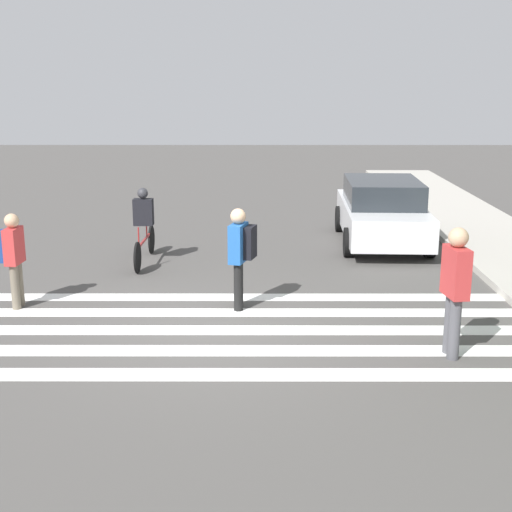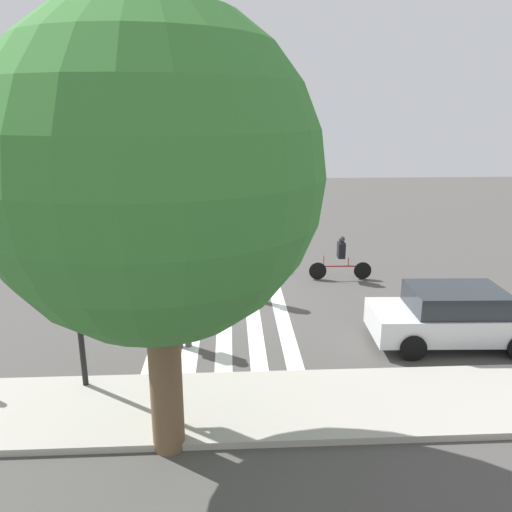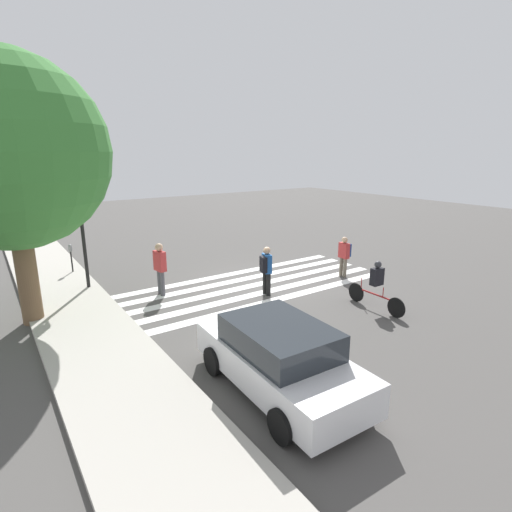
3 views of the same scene
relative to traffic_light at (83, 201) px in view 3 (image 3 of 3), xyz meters
The scene contains 11 objects.
ground_plane 6.82m from the traffic_light, 119.31° to the right, with size 60.00×60.00×0.00m, color #4C4947.
sidewalk_curb 4.42m from the traffic_light, 161.09° to the left, with size 36.00×2.50×0.14m.
crosswalk_stripes 6.81m from the traffic_light, 119.31° to the right, with size 3.79×10.00×0.01m.
traffic_light is the anchor object (origin of this frame).
parking_meter 3.26m from the traffic_light, ahead, with size 0.15×0.15×1.28m.
street_tree 3.34m from the traffic_light, 133.40° to the left, with size 5.21×5.21×7.46m.
pedestrian_adult_yellow_jacket 3.45m from the traffic_light, 135.88° to the right, with size 0.54×0.30×1.84m.
pedestrian_adult_tall_backpack 9.85m from the traffic_light, 115.13° to the right, with size 0.46×0.39×1.62m.
pedestrian_child_with_backpack 6.68m from the traffic_light, 129.62° to the right, with size 0.52×0.48×1.72m.
cyclist_far_lane 10.17m from the traffic_light, 135.44° to the right, with size 2.24×0.41×1.58m.
car_parked_silver_sedan 9.31m from the traffic_light, 169.21° to the right, with size 4.26×2.06×1.50m.
Camera 3 is at (-11.70, 8.19, 4.88)m, focal length 28.00 mm.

